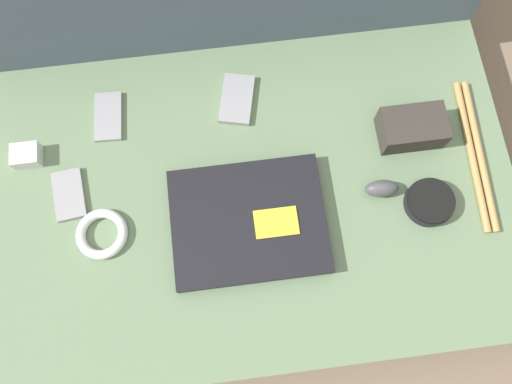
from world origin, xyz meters
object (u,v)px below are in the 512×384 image
Objects in this scene: speaker_puck at (430,202)px; phone_small at (237,99)px; phone_silver at (108,117)px; phone_black at (69,195)px; computer_mouse at (382,188)px; laptop at (249,222)px; camera_pouch at (412,128)px; charger_brick at (26,155)px.

phone_small is at bearing 142.03° from speaker_puck.
phone_small is (0.29, 0.01, 0.00)m from phone_silver.
phone_black is at bearing 171.32° from speaker_puck.
phone_black is at bearing -115.18° from phone_silver.
computer_mouse is at bearing 156.47° from speaker_puck.
camera_pouch is (0.38, 0.16, 0.02)m from laptop.
laptop reaches higher than phone_black.
speaker_puck is at bearing -14.12° from charger_brick.
laptop reaches higher than phone_silver.
camera_pouch is at bearing -2.36° from phone_black.
phone_silver is at bearing 134.91° from laptop.
computer_mouse reaches higher than phone_silver.
charger_brick is at bearing 155.63° from laptop.
laptop is at bearing -42.00° from phone_silver.
laptop is at bearing -24.12° from charger_brick.
laptop is at bearing -157.26° from camera_pouch.
phone_silver is at bearing 156.68° from speaker_puck.
camera_pouch reaches higher than phone_black.
phone_black is (-0.67, 0.07, -0.01)m from computer_mouse.
phone_black is at bearing -141.53° from phone_small.
laptop is 2.77× the size of phone_black.
computer_mouse reaches higher than phone_small.
phone_small is (0.38, 0.18, 0.00)m from phone_black.
laptop is 0.29m from phone_small.
speaker_puck is 0.74× the size of camera_pouch.
phone_small is (0.01, 0.29, -0.01)m from laptop.
speaker_puck is (0.10, -0.04, -0.00)m from computer_mouse.
phone_silver is at bearing 159.73° from computer_mouse.
phone_silver is 0.89× the size of phone_small.
laptop is 2.32× the size of camera_pouch.
charger_brick is (-0.47, -0.08, 0.01)m from phone_small.
phone_small reaches higher than phone_black.
camera_pouch is (-0.01, 0.16, 0.02)m from speaker_puck.
camera_pouch reaches higher than computer_mouse.
computer_mouse is at bearing -28.33° from phone_small.
camera_pouch is 2.34× the size of charger_brick.
phone_black is (-0.09, -0.17, 0.00)m from phone_silver.
laptop reaches higher than speaker_puck.
phone_silver is 0.67m from camera_pouch.
charger_brick is at bearing -154.21° from phone_silver.
laptop is at bearing -78.07° from phone_small.
laptop is at bearing -170.05° from computer_mouse.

